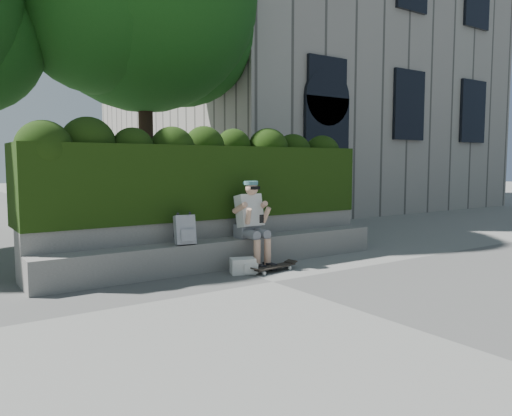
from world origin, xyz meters
TOP-DOWN VIEW (x-y plane):
  - ground at (0.00, 0.00)m, footprint 80.00×80.00m
  - bench_ledge at (0.00, 1.25)m, footprint 6.00×0.45m
  - planter_wall at (0.00, 1.73)m, footprint 6.00×0.50m
  - hedge at (0.00, 1.95)m, footprint 6.00×1.00m
  - building at (9.00, 11.00)m, footprint 12.00×12.00m
  - person at (0.36, 1.07)m, footprint 0.40×0.76m
  - skateboard at (0.41, 0.54)m, footprint 0.82×0.32m
  - backpack_plaid at (-0.79, 1.15)m, footprint 0.32×0.21m
  - backpack_ground at (-0.06, 0.68)m, footprint 0.43×0.37m

SIDE VIEW (x-z plane):
  - ground at x=0.00m, z-range 0.00..0.00m
  - skateboard at x=0.41m, z-range 0.03..0.11m
  - backpack_ground at x=-0.06m, z-range 0.00..0.23m
  - bench_ledge at x=0.00m, z-range 0.00..0.45m
  - planter_wall at x=0.00m, z-range 0.00..0.75m
  - backpack_plaid at x=-0.79m, z-range 0.45..0.89m
  - person at x=0.36m, z-range 0.06..1.44m
  - hedge at x=0.00m, z-range 0.75..1.95m
  - building at x=9.00m, z-range 0.00..15.00m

